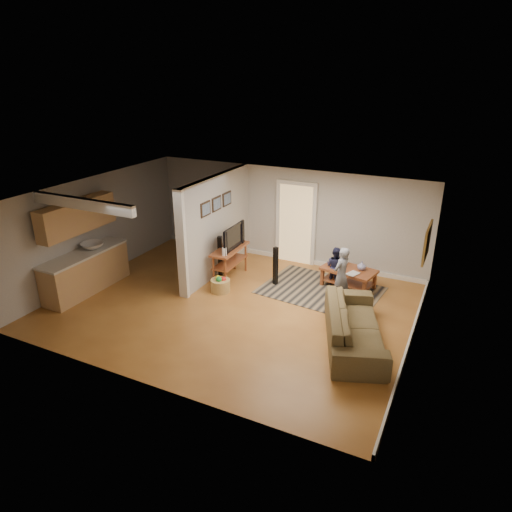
# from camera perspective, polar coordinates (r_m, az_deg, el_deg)

# --- Properties ---
(ground) EXTENTS (7.50, 7.50, 0.00)m
(ground) POSITION_cam_1_polar(r_m,az_deg,el_deg) (10.09, -2.88, -6.21)
(ground) COLOR brown
(ground) RESTS_ON ground
(room_shell) EXTENTS (7.54, 6.02, 2.52)m
(room_shell) POSITION_cam_1_polar(r_m,az_deg,el_deg) (10.35, -7.10, 3.20)
(room_shell) COLOR #AAA7A3
(room_shell) RESTS_ON ground
(area_rug) EXTENTS (2.83, 2.20, 0.01)m
(area_rug) POSITION_cam_1_polar(r_m,az_deg,el_deg) (10.84, 8.09, -4.25)
(area_rug) COLOR black
(area_rug) RESTS_ON ground
(sofa) EXTENTS (1.78, 2.68, 0.73)m
(sofa) POSITION_cam_1_polar(r_m,az_deg,el_deg) (9.02, 12.00, -10.48)
(sofa) COLOR brown
(sofa) RESTS_ON ground
(coffee_table) EXTENTS (1.34, 0.95, 0.72)m
(coffee_table) POSITION_cam_1_polar(r_m,az_deg,el_deg) (10.96, 11.61, -2.09)
(coffee_table) COLOR brown
(coffee_table) RESTS_ON ground
(tv_console) EXTENTS (0.51, 1.28, 1.09)m
(tv_console) POSITION_cam_1_polar(r_m,az_deg,el_deg) (11.09, -3.24, 0.63)
(tv_console) COLOR brown
(tv_console) RESTS_ON ground
(speaker_left) EXTENTS (0.14, 0.14, 1.07)m
(speaker_left) POSITION_cam_1_polar(r_m,az_deg,el_deg) (11.25, -4.49, -0.12)
(speaker_left) COLOR black
(speaker_left) RESTS_ON ground
(speaker_right) EXTENTS (0.12, 0.12, 0.96)m
(speaker_right) POSITION_cam_1_polar(r_m,az_deg,el_deg) (10.86, 2.46, -1.26)
(speaker_right) COLOR black
(speaker_right) RESTS_ON ground
(toy_basket) EXTENTS (0.45, 0.45, 0.40)m
(toy_basket) POSITION_cam_1_polar(r_m,az_deg,el_deg) (10.66, -4.47, -3.61)
(toy_basket) COLOR #A38446
(toy_basket) RESTS_ON ground
(child) EXTENTS (0.45, 0.54, 1.27)m
(child) POSITION_cam_1_polar(r_m,az_deg,el_deg) (10.46, 10.36, -5.48)
(child) COLOR gray
(child) RESTS_ON ground
(toddler) EXTENTS (0.56, 0.49, 0.97)m
(toddler) POSITION_cam_1_polar(r_m,az_deg,el_deg) (11.17, 9.69, -3.57)
(toddler) COLOR #212345
(toddler) RESTS_ON ground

